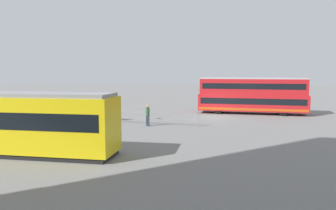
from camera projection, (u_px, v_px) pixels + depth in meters
The scene contains 5 objects.
ground_plane at pixel (215, 117), 32.36m from camera, with size 160.00×160.00×0.00m, color slate.
double_decker_bus at pixel (252, 96), 34.73m from camera, with size 11.44×2.68×3.88m.
pedestrian_near_railing at pixel (148, 114), 26.98m from camera, with size 0.43×0.43×1.79m.
pedestrian_railing at pixel (146, 116), 27.95m from camera, with size 9.14×0.33×1.08m.
info_sign at pixel (97, 102), 29.06m from camera, with size 1.26×0.38×2.56m.
Camera 1 is at (-3.15, 32.25, 4.62)m, focal length 34.33 mm.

